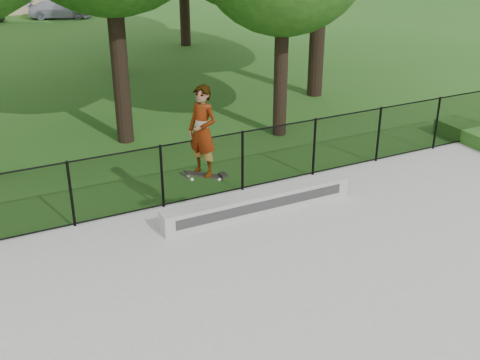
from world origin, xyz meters
The scene contains 6 objects.
ground centered at (0.00, 0.00, 0.00)m, with size 100.00×100.00×0.00m, color #215217.
concrete_slab centered at (0.00, 0.00, 0.03)m, with size 14.00×12.00×0.06m, color #A8A9A3.
grind_ledge centered at (-0.21, 4.70, 0.29)m, with size 4.50×0.40×0.46m, color #B5B4AF.
car_c centered at (1.04, 32.63, 0.53)m, with size 1.48×3.34×1.05m, color #A9A7BD.
skater_airborne centered at (-1.52, 4.64, 2.18)m, with size 0.81×0.80×2.07m.
chainlink_fence centered at (0.00, 5.90, 0.81)m, with size 16.06×0.06×1.50m.
Camera 1 is at (-5.87, -5.73, 6.29)m, focal length 45.00 mm.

